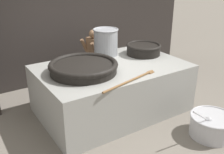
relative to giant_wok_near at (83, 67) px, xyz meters
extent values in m
plane|color=slate|center=(0.67, 0.03, -1.14)|extent=(60.00, 60.00, 0.00)
cube|color=#2D2826|center=(0.67, 2.29, 0.77)|extent=(7.71, 0.24, 3.82)
cube|color=gray|center=(0.67, 0.03, -0.63)|extent=(3.01, 1.95, 1.03)
cylinder|color=black|center=(0.00, 0.00, -0.03)|extent=(1.28, 1.28, 0.16)
torus|color=black|center=(0.00, 0.00, 0.05)|extent=(1.33, 1.33, 0.10)
cylinder|color=black|center=(1.69, 0.26, -0.01)|extent=(0.77, 0.77, 0.21)
torus|color=black|center=(1.69, 0.26, 0.10)|extent=(0.80, 0.80, 0.06)
cylinder|color=gray|center=(0.94, 0.70, 0.18)|extent=(0.54, 0.54, 0.59)
torus|color=gray|center=(0.94, 0.70, 0.48)|extent=(0.57, 0.57, 0.04)
cylinder|color=brown|center=(0.48, -0.85, -0.09)|extent=(1.31, 0.34, 0.04)
cube|color=brown|center=(1.07, -0.71, -0.10)|extent=(0.14, 0.12, 0.02)
cylinder|color=#8C6647|center=(0.98, 1.28, -0.77)|extent=(0.11, 0.11, 0.73)
cylinder|color=#8C6647|center=(0.97, 1.44, -0.77)|extent=(0.11, 0.11, 0.73)
cube|color=#4C663F|center=(0.97, 1.36, -0.63)|extent=(0.20, 0.24, 0.48)
cube|color=#8C6647|center=(0.97, 1.36, -0.14)|extent=(0.19, 0.46, 0.54)
cylinder|color=#8C6647|center=(0.91, 1.13, -0.14)|extent=(0.30, 0.12, 0.50)
cylinder|color=#8C6647|center=(0.86, 1.57, -0.14)|extent=(0.30, 0.12, 0.50)
sphere|color=#8C6647|center=(0.97, 1.36, 0.24)|extent=(0.21, 0.21, 0.21)
cylinder|color=#B7B7BC|center=(1.68, -1.78, -0.95)|extent=(0.78, 0.78, 0.39)
torus|color=#B7B7BC|center=(1.68, -1.78, -0.75)|extent=(0.82, 0.82, 0.04)
cylinder|color=orange|center=(1.68, -1.78, -0.86)|extent=(0.69, 0.69, 0.10)
cylinder|color=orange|center=(1.51, -1.81, -0.79)|extent=(0.04, 0.06, 0.04)
cylinder|color=orange|center=(1.68, -1.79, -0.79)|extent=(0.07, 0.05, 0.03)
cylinder|color=orange|center=(1.74, -1.67, -0.79)|extent=(0.05, 0.04, 0.03)
cylinder|color=orange|center=(1.70, -1.82, -0.79)|extent=(0.05, 0.05, 0.04)
cylinder|color=orange|center=(1.64, -1.95, -0.79)|extent=(0.06, 0.07, 0.03)
cylinder|color=orange|center=(1.55, -1.62, -0.79)|extent=(0.03, 0.04, 0.03)
cylinder|color=orange|center=(1.80, -1.56, -0.79)|extent=(0.04, 0.06, 0.03)
cylinder|color=orange|center=(1.55, -1.58, -0.80)|extent=(0.05, 0.06, 0.03)
cylinder|color=orange|center=(1.65, -2.00, -0.79)|extent=(0.04, 0.04, 0.04)
sphere|color=#B7B7BC|center=(1.55, -1.79, -0.77)|extent=(0.14, 0.14, 0.14)
cylinder|color=#B7B7BC|center=(1.29, -1.82, -0.59)|extent=(0.53, 0.07, 0.38)
camera|label=1|loc=(-2.09, -4.22, 1.75)|focal=42.00mm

